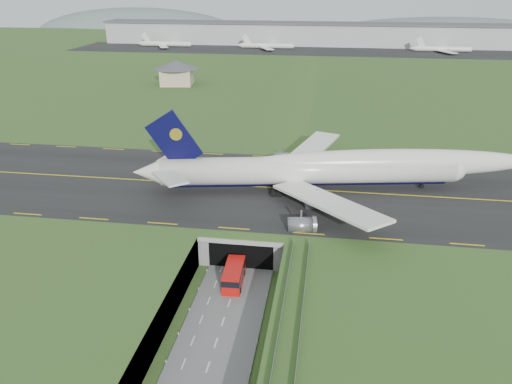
# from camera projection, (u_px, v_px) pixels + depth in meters

# --- Properties ---
(ground) EXTENTS (900.00, 900.00, 0.00)m
(ground) POSITION_uv_depth(u_px,v_px,m) (233.00, 293.00, 85.13)
(ground) COLOR #294F1F
(ground) RESTS_ON ground
(airfield_deck) EXTENTS (800.00, 800.00, 6.00)m
(airfield_deck) POSITION_uv_depth(u_px,v_px,m) (232.00, 278.00, 83.95)
(airfield_deck) COLOR gray
(airfield_deck) RESTS_ON ground
(trench_road) EXTENTS (12.00, 75.00, 0.20)m
(trench_road) POSITION_uv_depth(u_px,v_px,m) (224.00, 320.00, 78.27)
(trench_road) COLOR slate
(trench_road) RESTS_ON ground
(taxiway) EXTENTS (800.00, 44.00, 0.18)m
(taxiway) POSITION_uv_depth(u_px,v_px,m) (260.00, 187.00, 112.75)
(taxiway) COLOR black
(taxiway) RESTS_ON airfield_deck
(tunnel_portal) EXTENTS (17.00, 22.30, 6.00)m
(tunnel_portal) POSITION_uv_depth(u_px,v_px,m) (249.00, 231.00, 99.02)
(tunnel_portal) COLOR gray
(tunnel_portal) RESTS_ON ground
(guideway) EXTENTS (3.00, 53.00, 7.05)m
(guideway) POSITION_uv_depth(u_px,v_px,m) (288.00, 351.00, 64.16)
(guideway) COLOR #A8A8A3
(guideway) RESTS_ON ground
(jumbo_jet) EXTENTS (87.93, 57.04, 19.20)m
(jumbo_jet) POSITION_uv_depth(u_px,v_px,m) (336.00, 169.00, 109.32)
(jumbo_jet) COLOR white
(jumbo_jet) RESTS_ON ground
(shuttle_tram) EXTENTS (3.53, 8.49, 3.39)m
(shuttle_tram) POSITION_uv_depth(u_px,v_px,m) (234.00, 275.00, 87.03)
(shuttle_tram) COLOR red
(shuttle_tram) RESTS_ON ground
(service_building) EXTENTS (22.11, 22.11, 10.67)m
(service_building) POSITION_uv_depth(u_px,v_px,m) (177.00, 70.00, 220.34)
(service_building) COLOR #C7B090
(service_building) RESTS_ON ground
(cargo_terminal) EXTENTS (320.00, 67.00, 15.60)m
(cargo_terminal) POSITION_uv_depth(u_px,v_px,m) (313.00, 34.00, 351.95)
(cargo_terminal) COLOR #B2B2B2
(cargo_terminal) RESTS_ON ground
(distant_hills) EXTENTS (700.00, 91.00, 60.00)m
(distant_hills) POSITION_uv_depth(u_px,v_px,m) (387.00, 41.00, 468.95)
(distant_hills) COLOR slate
(distant_hills) RESTS_ON ground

